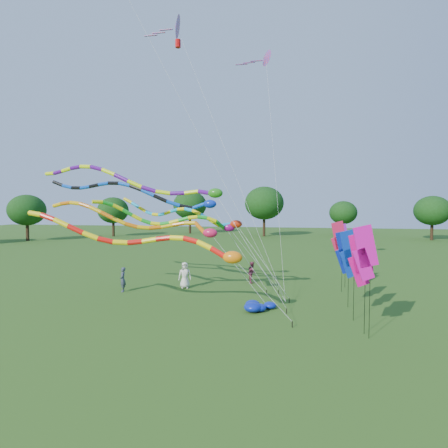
% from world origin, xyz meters
% --- Properties ---
extents(ground, '(160.00, 160.00, 0.00)m').
position_xyz_m(ground, '(0.00, 0.00, 0.00)').
color(ground, '#275315').
rests_on(ground, ground).
extents(tree_ring, '(120.55, 119.19, 9.69)m').
position_xyz_m(tree_ring, '(-1.38, -2.01, 5.59)').
color(tree_ring, '#382314').
rests_on(tree_ring, ground).
extents(tube_kite_red, '(14.19, 1.24, 6.13)m').
position_xyz_m(tube_kite_red, '(-4.19, 0.85, 3.98)').
color(tube_kite_red, black).
rests_on(tube_kite_red, ground).
extents(tube_kite_orange, '(13.67, 1.08, 6.70)m').
position_xyz_m(tube_kite_orange, '(-5.77, 4.01, 4.86)').
color(tube_kite_orange, black).
rests_on(tube_kite_orange, ground).
extents(tube_kite_purple, '(15.93, 2.49, 9.05)m').
position_xyz_m(tube_kite_purple, '(-6.10, 3.71, 7.24)').
color(tube_kite_purple, black).
rests_on(tube_kite_purple, ground).
extents(tube_kite_blue, '(16.25, 1.70, 8.31)m').
position_xyz_m(tube_kite_blue, '(-7.50, 7.26, 6.63)').
color(tube_kite_blue, black).
rests_on(tube_kite_blue, ground).
extents(tube_kite_cyan, '(11.88, 3.23, 6.87)m').
position_xyz_m(tube_kite_cyan, '(-3.87, 6.34, 5.17)').
color(tube_kite_cyan, black).
rests_on(tube_kite_cyan, ground).
extents(tube_kite_green, '(10.63, 4.41, 6.69)m').
position_xyz_m(tube_kite_green, '(-3.83, 4.67, 4.94)').
color(tube_kite_green, black).
rests_on(tube_kite_green, ground).
extents(delta_kite_high_a, '(9.46, 3.08, 18.78)m').
position_xyz_m(delta_kite_high_a, '(-4.69, 6.22, 17.43)').
color(delta_kite_high_a, black).
rests_on(delta_kite_high_a, ground).
extents(delta_kite_high_c, '(3.99, 7.39, 17.79)m').
position_xyz_m(delta_kite_high_c, '(0.77, 10.56, 16.72)').
color(delta_kite_high_c, black).
rests_on(delta_kite_high_c, ground).
extents(banner_pole_magenta_a, '(1.16, 0.26, 4.67)m').
position_xyz_m(banner_pole_magenta_a, '(5.93, 0.06, 3.41)').
color(banner_pole_magenta_a, black).
rests_on(banner_pole_magenta_a, ground).
extents(banner_pole_blue_b, '(1.14, 0.39, 4.47)m').
position_xyz_m(banner_pole_blue_b, '(5.81, 4.47, 3.21)').
color(banner_pole_blue_b, black).
rests_on(banner_pole_blue_b, ground).
extents(banner_pole_violet, '(1.16, 0.13, 4.58)m').
position_xyz_m(banner_pole_violet, '(6.31, 9.90, 3.31)').
color(banner_pole_violet, black).
rests_on(banner_pole_violet, ground).
extents(banner_pole_blue_a, '(1.12, 0.46, 4.70)m').
position_xyz_m(banner_pole_blue_a, '(5.75, 1.99, 3.44)').
color(banner_pole_blue_a, black).
rests_on(banner_pole_blue_a, ground).
extents(banner_pole_magenta_b, '(1.16, 0.27, 5.07)m').
position_xyz_m(banner_pole_magenta_b, '(6.02, -0.55, 3.80)').
color(banner_pole_magenta_b, black).
rests_on(banner_pole_magenta_b, ground).
extents(banner_pole_red, '(1.13, 0.45, 4.84)m').
position_xyz_m(banner_pole_red, '(5.92, 8.33, 3.57)').
color(banner_pole_red, black).
rests_on(banner_pole_red, ground).
extents(blue_nylon_heap, '(1.24, 1.23, 0.52)m').
position_xyz_m(blue_nylon_heap, '(0.79, 3.46, 0.24)').
color(blue_nylon_heap, '#0C219F').
rests_on(blue_nylon_heap, ground).
extents(person_a, '(1.03, 0.81, 1.84)m').
position_xyz_m(person_a, '(-4.63, 7.59, 0.92)').
color(person_a, silver).
rests_on(person_a, ground).
extents(person_b, '(0.60, 0.71, 1.67)m').
position_xyz_m(person_b, '(-8.45, 5.75, 0.83)').
color(person_b, '#394051').
rests_on(person_b, ground).
extents(person_c, '(0.73, 0.87, 1.61)m').
position_xyz_m(person_c, '(-0.14, 10.27, 0.80)').
color(person_c, '#8A324A').
rests_on(person_c, ground).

